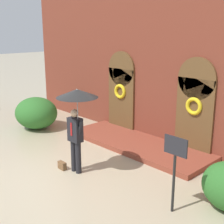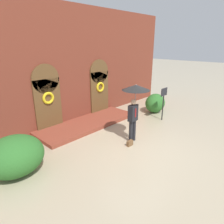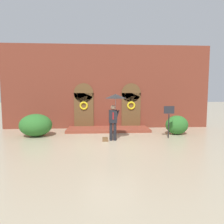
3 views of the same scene
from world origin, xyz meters
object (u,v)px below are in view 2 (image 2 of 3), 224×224
Objects in this scene: person_with_umbrella at (135,96)px; sign_post at (164,99)px; shrub_left at (15,156)px; shrub_right at (155,103)px; handbag at (130,143)px.

person_with_umbrella is 1.37× the size of sign_post.
shrub_right is (8.05, 0.04, -0.07)m from shrub_left.
shrub_left is (-4.32, 1.26, -1.29)m from person_with_umbrella.
handbag is 0.21× the size of shrub_right.
person_with_umbrella is at bearing -16.21° from shrub_left.
person_with_umbrella is 4.68m from shrub_left.
sign_post is at bearing 6.48° from person_with_umbrella.
shrub_left is at bearing 172.68° from sign_post.
shrub_right is at bearing 21.02° from handbag.
person_with_umbrella is 3.01m from sign_post.
shrub_left is 8.05m from shrub_right.
shrub_left is at bearing 160.70° from handbag.
sign_post is at bearing 10.40° from handbag.
handbag is (-0.50, -0.20, -1.80)m from person_with_umbrella.
handbag is 3.60m from sign_post.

